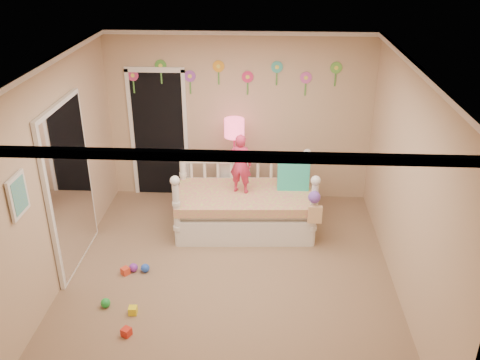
# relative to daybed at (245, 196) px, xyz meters

# --- Properties ---
(floor) EXTENTS (4.00, 4.50, 0.01)m
(floor) POSITION_rel_daybed_xyz_m (-0.14, -1.19, -0.52)
(floor) COLOR #7F684C
(floor) RESTS_ON ground
(ceiling) EXTENTS (4.00, 4.50, 0.01)m
(ceiling) POSITION_rel_daybed_xyz_m (-0.14, -1.19, 2.08)
(ceiling) COLOR white
(ceiling) RESTS_ON floor
(back_wall) EXTENTS (4.00, 0.01, 2.60)m
(back_wall) POSITION_rel_daybed_xyz_m (-0.14, 1.06, 0.78)
(back_wall) COLOR tan
(back_wall) RESTS_ON floor
(left_wall) EXTENTS (0.01, 4.50, 2.60)m
(left_wall) POSITION_rel_daybed_xyz_m (-2.14, -1.19, 0.78)
(left_wall) COLOR tan
(left_wall) RESTS_ON floor
(right_wall) EXTENTS (0.01, 4.50, 2.60)m
(right_wall) POSITION_rel_daybed_xyz_m (1.86, -1.19, 0.78)
(right_wall) COLOR tan
(right_wall) RESTS_ON floor
(crown_molding) EXTENTS (4.00, 4.50, 0.06)m
(crown_molding) POSITION_rel_daybed_xyz_m (-0.14, -1.19, 2.05)
(crown_molding) COLOR white
(crown_molding) RESTS_ON ceiling
(daybed) EXTENTS (1.97, 1.13, 1.04)m
(daybed) POSITION_rel_daybed_xyz_m (0.00, 0.00, 0.00)
(daybed) COLOR white
(daybed) RESTS_ON floor
(pillow_turquoise) EXTENTS (0.44, 0.16, 0.44)m
(pillow_turquoise) POSITION_rel_daybed_xyz_m (0.67, 0.15, 0.28)
(pillow_turquoise) COLOR #26C1B5
(pillow_turquoise) RESTS_ON daybed
(pillow_lime) EXTENTS (0.39, 0.24, 0.34)m
(pillow_lime) POSITION_rel_daybed_xyz_m (0.64, 0.24, 0.23)
(pillow_lime) COLOR #86E947
(pillow_lime) RESTS_ON daybed
(child) EXTENTS (0.35, 0.28, 0.85)m
(child) POSITION_rel_daybed_xyz_m (-0.06, 0.02, 0.48)
(child) COLOR #D7305B
(child) RESTS_ON daybed
(nightstand) EXTENTS (0.48, 0.38, 0.75)m
(nightstand) POSITION_rel_daybed_xyz_m (-0.19, 0.72, -0.14)
(nightstand) COLOR white
(nightstand) RESTS_ON floor
(table_lamp) EXTENTS (0.29, 0.29, 0.65)m
(table_lamp) POSITION_rel_daybed_xyz_m (-0.19, 0.72, 0.66)
(table_lamp) COLOR #F5206D
(table_lamp) RESTS_ON nightstand
(closet_doorway) EXTENTS (0.90, 0.04, 2.07)m
(closet_doorway) POSITION_rel_daybed_xyz_m (-1.39, 1.04, 0.52)
(closet_doorway) COLOR black
(closet_doorway) RESTS_ON back_wall
(flower_decals) EXTENTS (3.40, 0.02, 0.50)m
(flower_decals) POSITION_rel_daybed_xyz_m (-0.23, 1.05, 1.42)
(flower_decals) COLOR #B2668C
(flower_decals) RESTS_ON back_wall
(mirror_closet) EXTENTS (0.07, 1.30, 2.10)m
(mirror_closet) POSITION_rel_daybed_xyz_m (-2.10, -0.89, 0.53)
(mirror_closet) COLOR white
(mirror_closet) RESTS_ON left_wall
(wall_picture) EXTENTS (0.05, 0.34, 0.42)m
(wall_picture) POSITION_rel_daybed_xyz_m (-2.11, -2.09, 1.03)
(wall_picture) COLOR white
(wall_picture) RESTS_ON left_wall
(hanging_bag) EXTENTS (0.20, 0.16, 0.36)m
(hanging_bag) POSITION_rel_daybed_xyz_m (0.91, -0.51, 0.11)
(hanging_bag) COLOR beige
(hanging_bag) RESTS_ON daybed
(toy_scatter) EXTENTS (1.20, 1.50, 0.11)m
(toy_scatter) POSITION_rel_daybed_xyz_m (-1.47, -1.72, -0.46)
(toy_scatter) COLOR #996666
(toy_scatter) RESTS_ON floor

